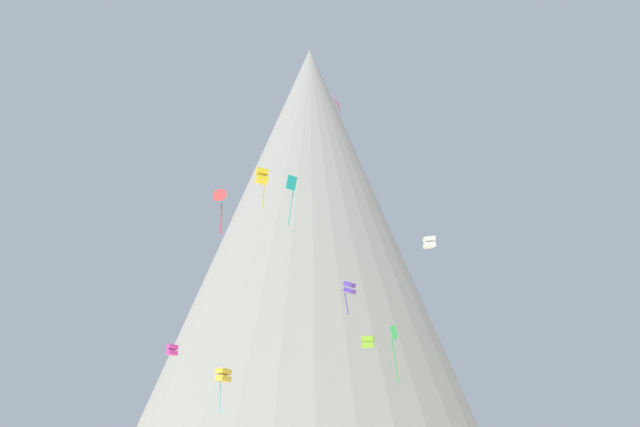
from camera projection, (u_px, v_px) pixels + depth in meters
rock_massif at (301, 260)px, 123.28m from camera, size 70.36×70.36×67.80m
kite_lime_low at (368, 342)px, 75.91m from camera, size 1.51×1.54×1.28m
kite_red_mid at (220, 197)px, 65.21m from camera, size 1.34×0.76×4.18m
kite_gold_low at (223, 375)px, 79.08m from camera, size 1.78×1.78×4.72m
kite_yellow_high at (262, 176)px, 86.76m from camera, size 1.65×1.60×4.68m
kite_teal_high at (291, 188)px, 75.39m from camera, size 1.18×0.52×5.51m
kite_magenta_low at (172, 350)px, 70.91m from camera, size 1.26×1.25×1.04m
kite_indigo_low at (350, 288)px, 61.53m from camera, size 1.15×1.13×2.83m
kite_green_low at (394, 340)px, 56.02m from camera, size 0.52×0.92×4.28m
kite_white_mid at (429, 242)px, 95.56m from camera, size 1.49×1.44×1.52m
kite_rainbow_high at (338, 104)px, 89.31m from camera, size 1.67×2.57×2.32m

